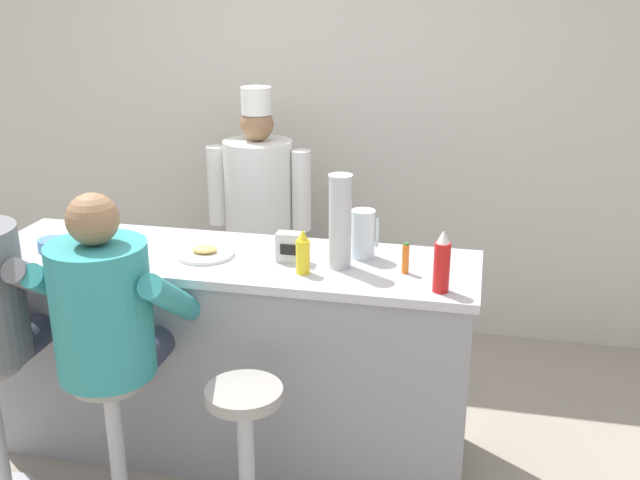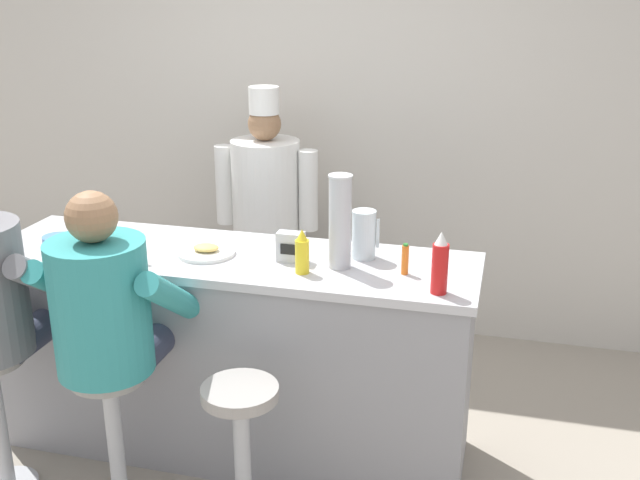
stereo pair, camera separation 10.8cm
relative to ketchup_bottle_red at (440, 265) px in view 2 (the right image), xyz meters
name	(u,v)px [view 2 (the right image)]	position (x,y,z in m)	size (l,w,h in m)	color
wall_back	(317,125)	(-0.99, 1.81, 0.19)	(10.00, 0.06, 2.70)	beige
diner_counter	(234,353)	(-0.99, 0.21, -0.64)	(2.31, 0.65, 1.03)	gray
ketchup_bottle_red	(440,265)	(0.00, 0.00, 0.00)	(0.07, 0.07, 0.26)	red
mustard_bottle_yellow	(302,253)	(-0.60, 0.07, -0.03)	(0.06, 0.06, 0.20)	yellow
hot_sauce_bottle_orange	(405,259)	(-0.16, 0.17, -0.06)	(0.03, 0.03, 0.14)	orange
water_pitcher_clear	(364,234)	(-0.38, 0.32, -0.01)	(0.13, 0.11, 0.22)	silver
breakfast_plate	(206,252)	(-1.09, 0.18, -0.11)	(0.27, 0.27, 0.05)	white
cereal_bowl	(58,242)	(-1.81, 0.09, -0.09)	(0.14, 0.14, 0.06)	#4C7FB7
coffee_mug_tan	(130,252)	(-1.38, 0.00, -0.07)	(0.13, 0.08, 0.10)	beige
cup_stack_steel	(340,222)	(-0.46, 0.18, 0.09)	(0.11, 0.11, 0.42)	#B7BABF
napkin_dispenser_chrome	(291,247)	(-0.69, 0.20, -0.06)	(0.12, 0.07, 0.14)	silver
diner_seated_teal	(106,314)	(-1.32, -0.35, -0.21)	(0.60, 0.60, 1.47)	#B2B5BA
empty_stool_round	(242,437)	(-0.73, -0.39, -0.69)	(0.31, 0.31, 0.70)	#B2B5BA
cook_in_whites_near	(267,210)	(-1.18, 1.31, -0.25)	(0.65, 0.41, 1.65)	#232328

